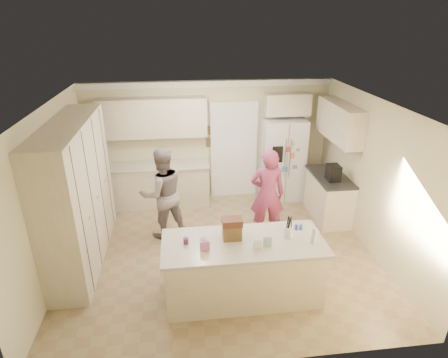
{
  "coord_description": "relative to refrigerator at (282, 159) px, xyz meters",
  "views": [
    {
      "loc": [
        -0.6,
        -5.45,
        3.84
      ],
      "look_at": [
        0.1,
        0.35,
        1.25
      ],
      "focal_mm": 30.0,
      "sensor_mm": 36.0,
      "label": 1
    }
  ],
  "objects": [
    {
      "name": "back_upper_cab",
      "position": [
        -2.76,
        0.06,
        1.0
      ],
      "size": [
        2.2,
        0.35,
        0.8
      ],
      "primitive_type": "cube",
      "color": "beige",
      "rests_on": "wall_back"
    },
    {
      "name": "dollhouse_roof",
      "position": [
        -1.56,
        -3.06,
        0.3
      ],
      "size": [
        0.28,
        0.2,
        0.1
      ],
      "primitive_type": "cube",
      "color": "#592D1E",
      "rests_on": "dollhouse_body"
    },
    {
      "name": "pantry_bank",
      "position": [
        -3.91,
        -1.86,
        0.28
      ],
      "size": [
        0.6,
        2.6,
        2.35
      ],
      "primitive_type": "cube",
      "color": "beige",
      "rests_on": "floor"
    },
    {
      "name": "right_countertop",
      "position": [
        0.68,
        -1.06,
        0.0
      ],
      "size": [
        0.63,
        1.24,
        0.04
      ],
      "primitive_type": "cube",
      "color": "#2D2B28",
      "rests_on": "right_base_cab"
    },
    {
      "name": "shaker_pepper",
      "position": [
        -0.52,
        -2.94,
        0.07
      ],
      "size": [
        0.05,
        0.05,
        0.09
      ],
      "primitive_type": "cylinder",
      "color": "#3E50A8",
      "rests_on": "island_top"
    },
    {
      "name": "right_upper_cab",
      "position": [
        0.82,
        -0.86,
        1.05
      ],
      "size": [
        0.35,
        1.5,
        0.7
      ],
      "primitive_type": "cube",
      "color": "beige",
      "rests_on": "wall_right"
    },
    {
      "name": "over_fridge_cab",
      "position": [
        0.04,
        0.06,
        1.2
      ],
      "size": [
        0.95,
        0.35,
        0.45
      ],
      "primitive_type": "cube",
      "color": "beige",
      "rests_on": "wall_back"
    },
    {
      "name": "island_top",
      "position": [
        -1.41,
        -3.16,
        0.0
      ],
      "size": [
        2.28,
        0.96,
        0.05
      ],
      "primitive_type": "cube",
      "color": "beige",
      "rests_on": "island_base"
    },
    {
      "name": "coffee_maker",
      "position": [
        0.64,
        -1.26,
        0.17
      ],
      "size": [
        0.22,
        0.28,
        0.3
      ],
      "primitive_type": "cube",
      "color": "black",
      "rests_on": "right_countertop"
    },
    {
      "name": "tissue_plume",
      "position": [
        -1.96,
        -3.26,
        0.2
      ],
      "size": [
        0.08,
        0.08,
        0.08
      ],
      "primitive_type": "cone",
      "color": "white",
      "rests_on": "tissue_box"
    },
    {
      "name": "wall_back",
      "position": [
        -1.61,
        0.25,
        0.4
      ],
      "size": [
        5.2,
        0.02,
        2.6
      ],
      "primitive_type": "cube",
      "color": "beige",
      "rests_on": "ground"
    },
    {
      "name": "fridge_seam",
      "position": [
        0.0,
        -0.35,
        0.0
      ],
      "size": [
        0.02,
        0.02,
        1.78
      ],
      "primitive_type": "cube",
      "color": "gray",
      "rests_on": "refrigerator"
    },
    {
      "name": "right_base_cab",
      "position": [
        0.69,
        -1.06,
        -0.46
      ],
      "size": [
        0.6,
        1.2,
        0.88
      ],
      "primitive_type": "cube",
      "color": "beige",
      "rests_on": "floor"
    },
    {
      "name": "shaker_salt",
      "position": [
        -0.59,
        -2.94,
        0.07
      ],
      "size": [
        0.05,
        0.05,
        0.09
      ],
      "primitive_type": "cylinder",
      "color": "#3E50A8",
      "rests_on": "island_top"
    },
    {
      "name": "fridge_handle_r",
      "position": [
        0.05,
        -0.37,
        0.15
      ],
      "size": [
        0.02,
        0.02,
        0.85
      ],
      "primitive_type": "cylinder",
      "color": "silver",
      "rests_on": "refrigerator"
    },
    {
      "name": "tissue_box",
      "position": [
        -1.96,
        -3.26,
        0.1
      ],
      "size": [
        0.13,
        0.13,
        0.14
      ],
      "primitive_type": "cube",
      "color": "pink",
      "rests_on": "island_top"
    },
    {
      "name": "fridge_handle_l",
      "position": [
        -0.05,
        -0.37,
        0.15
      ],
      "size": [
        0.02,
        0.02,
        0.85
      ],
      "primitive_type": "cylinder",
      "color": "silver",
      "rests_on": "refrigerator"
    },
    {
      "name": "greeting_card_a",
      "position": [
        -1.26,
        -3.36,
        0.11
      ],
      "size": [
        0.12,
        0.06,
        0.16
      ],
      "primitive_type": "cube",
      "rotation": [
        0.15,
        0.0,
        0.2
      ],
      "color": "white",
      "rests_on": "island_top"
    },
    {
      "name": "back_countertop",
      "position": [
        -2.76,
        -0.07,
        0.0
      ],
      "size": [
        2.24,
        0.63,
        0.04
      ],
      "primitive_type": "cube",
      "color": "beige",
      "rests_on": "back_base_cab"
    },
    {
      "name": "fridge_dispenser",
      "position": [
        -0.22,
        -0.36,
        0.25
      ],
      "size": [
        0.22,
        0.03,
        0.35
      ],
      "primitive_type": "cube",
      "color": "black",
      "rests_on": "refrigerator"
    },
    {
      "name": "floor",
      "position": [
        -1.61,
        -2.06,
        -0.91
      ],
      "size": [
        5.2,
        4.6,
        0.02
      ],
      "primitive_type": "cube",
      "color": "#927E54",
      "rests_on": "ground"
    },
    {
      "name": "refrigerator",
      "position": [
        0.0,
        0.0,
        0.0
      ],
      "size": [
        0.94,
        0.76,
        1.8
      ],
      "primitive_type": "cube",
      "rotation": [
        0.0,
        0.0,
        -0.06
      ],
      "color": "white",
      "rests_on": "floor"
    },
    {
      "name": "utensil_crock",
      "position": [
        -0.76,
        -3.11,
        0.1
      ],
      "size": [
        0.13,
        0.13,
        0.15
      ],
      "primitive_type": "cylinder",
      "color": "white",
      "rests_on": "island_top"
    },
    {
      "name": "back_base_cab",
      "position": [
        -2.76,
        -0.06,
        -0.46
      ],
      "size": [
        2.2,
        0.6,
        0.88
      ],
      "primitive_type": "cube",
      "color": "beige",
      "rests_on": "floor"
    },
    {
      "name": "doorway_casing",
      "position": [
        -1.06,
        0.18,
        0.15
      ],
      "size": [
        1.02,
        0.03,
        2.22
      ],
      "primitive_type": "cube",
      "color": "white",
      "rests_on": "floor"
    },
    {
      "name": "wall_front",
      "position": [
        -1.61,
        -4.37,
        0.4
      ],
      "size": [
        5.2,
        0.02,
        2.6
      ],
      "primitive_type": "cube",
      "color": "beige",
      "rests_on": "ground"
    },
    {
      "name": "jam_jar",
      "position": [
        -2.21,
        -3.11,
        0.07
      ],
      "size": [
        0.07,
        0.07,
        0.09
      ],
      "primitive_type": "cylinder",
      "color": "#59263F",
      "rests_on": "island_top"
    },
    {
      "name": "wall_frame_lower",
      "position": [
        -1.59,
        0.21,
        0.38
      ],
      "size": [
        0.15,
        0.02,
        0.2
      ],
      "primitive_type": "cube",
      "color": "brown",
      "rests_on": "wall_back"
    },
    {
      "name": "crown_back",
      "position": [
        -1.61,
        0.2,
        1.63
      ],
      "size": [
        5.2,
        0.08,
        0.12
      ],
      "primitive_type": "cube",
      "color": "white",
      "rests_on": "wall_back"
    },
    {
      "name": "island_base",
      "position": [
        -1.41,
        -3.16,
        -0.46
      ],
      "size": [
        2.2,
        0.9,
        0.88
      ],
      "primitive_type": "cube",
      "color": "beige",
      "rests_on": "floor"
    },
    {
      "name": "fridge_magnets",
      "position": [
        0.0,
        -0.36,
        0.0
      ],
      "size": [
        0.76,
        0.02,
        1.44
      ],
      "primitive_type": null,
      "color": "tan",
      "rests_on": "refrigerator"
    },
    {
      "name": "water_bottle",
      "position": [
        -0.46,
        -3.31,
        0.14
      ],
      "size": [
        0.07,
        0.07,
        0.24
      ],
      "primitive_type": "cylinder",
      "color": "silver",
      "rests_on": "island_top"
    },
    {
      "name": "teen_girl",
      "position": [
        -0.71,
        -1.6,
        -0.04
      ],
      "size": [
        0.67,
        0.48,
        1.71
      ],
      "primitive_type": "imported",
      "rotation": [
        0.0,
        0.0,
        3.03
      ],
      "color": "#AA3753",
      "rests_on": "floor"
    },
    {
      "name": "dollhouse_body",
      "position": [
        -1.56,
        -3.06,
        0.14
      ],
      "size": [
        0.26,
        0.18,
        0.22
      ],
      "primitive_type": "cube",
      "color": "brown",
      "rests_on": "island_top"
    },
    {
      "name": "ceiling",
      "position": [
        -1.61,
        -2.06,
        1.71
      ],
      "size": [
        5.2,
        4.6,
        0.02
      ],
      "primitive_type": "cube",
      "color": "white",
      "rests_on": "wall_back"
    },
    {
      "name": "doorway_opening",
      "position": [
        -1.06,
        0.22,
        0.15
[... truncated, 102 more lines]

